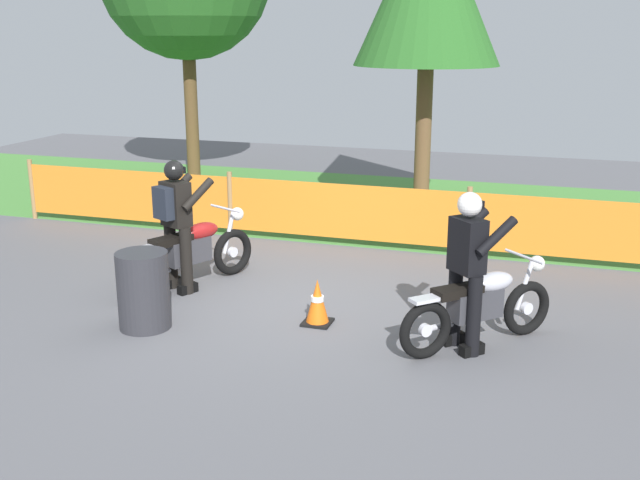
% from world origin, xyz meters
% --- Properties ---
extents(ground, '(24.00, 24.00, 0.02)m').
position_xyz_m(ground, '(0.00, 0.00, -0.01)').
color(ground, '#5B5B60').
extents(grass_verge, '(24.00, 5.65, 0.01)m').
position_xyz_m(grass_verge, '(0.00, 5.32, 0.01)').
color(grass_verge, '#4C8C3D').
rests_on(grass_verge, ground).
extents(barrier_fence, '(11.43, 0.08, 1.05)m').
position_xyz_m(barrier_fence, '(-0.00, 2.50, 0.54)').
color(barrier_fence, '#997547').
rests_on(barrier_fence, ground).
extents(motorcycle_lead, '(1.02, 1.87, 0.96)m').
position_xyz_m(motorcycle_lead, '(-1.34, 0.08, 0.46)').
color(motorcycle_lead, black).
rests_on(motorcycle_lead, ground).
extents(motorcycle_trailing, '(1.45, 1.47, 0.93)m').
position_xyz_m(motorcycle_trailing, '(2.41, -0.72, 0.45)').
color(motorcycle_trailing, black).
rests_on(motorcycle_trailing, ground).
extents(rider_lead, '(0.70, 0.78, 1.69)m').
position_xyz_m(rider_lead, '(-1.44, -0.12, 0.95)').
color(rider_lead, black).
rests_on(rider_lead, ground).
extents(rider_trailing, '(0.73, 0.73, 1.69)m').
position_xyz_m(rider_trailing, '(2.28, -0.86, 0.92)').
color(rider_trailing, black).
rests_on(rider_trailing, ground).
extents(traffic_cone, '(0.32, 0.32, 0.53)m').
position_xyz_m(traffic_cone, '(0.60, -0.66, 0.26)').
color(traffic_cone, black).
rests_on(traffic_cone, ground).
extents(spare_drum, '(0.58, 0.58, 0.88)m').
position_xyz_m(spare_drum, '(-1.21, -1.35, 0.44)').
color(spare_drum, '#2D2D33').
rests_on(spare_drum, ground).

